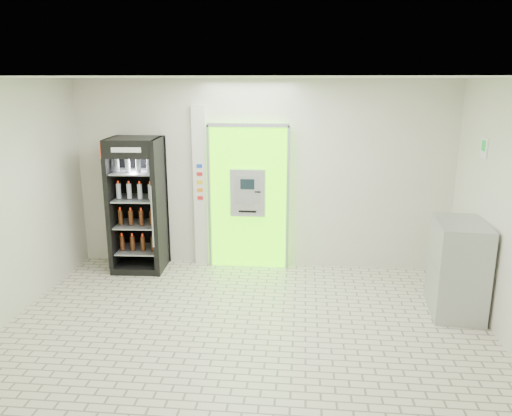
# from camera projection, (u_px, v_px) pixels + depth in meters

# --- Properties ---
(ground) EXTENTS (6.00, 6.00, 0.00)m
(ground) POSITION_uv_depth(u_px,v_px,m) (243.00, 339.00, 5.91)
(ground) COLOR beige
(ground) RESTS_ON ground
(room_shell) EXTENTS (6.00, 6.00, 6.00)m
(room_shell) POSITION_uv_depth(u_px,v_px,m) (242.00, 187.00, 5.45)
(room_shell) COLOR silver
(room_shell) RESTS_ON ground
(atm_assembly) EXTENTS (1.30, 0.24, 2.33)m
(atm_assembly) POSITION_uv_depth(u_px,v_px,m) (249.00, 196.00, 7.96)
(atm_assembly) COLOR #4EE900
(atm_assembly) RESTS_ON ground
(pillar) EXTENTS (0.22, 0.11, 2.60)m
(pillar) POSITION_uv_depth(u_px,v_px,m) (201.00, 187.00, 8.03)
(pillar) COLOR silver
(pillar) RESTS_ON ground
(beverage_cooler) EXTENTS (0.83, 0.77, 2.12)m
(beverage_cooler) POSITION_uv_depth(u_px,v_px,m) (138.00, 207.00, 7.90)
(beverage_cooler) COLOR black
(beverage_cooler) RESTS_ON ground
(steel_cabinet) EXTENTS (0.69, 0.97, 1.23)m
(steel_cabinet) POSITION_uv_depth(u_px,v_px,m) (458.00, 268.00, 6.45)
(steel_cabinet) COLOR #A0A2A7
(steel_cabinet) RESTS_ON ground
(exit_sign) EXTENTS (0.02, 0.22, 0.26)m
(exit_sign) POSITION_uv_depth(u_px,v_px,m) (484.00, 148.00, 6.45)
(exit_sign) COLOR white
(exit_sign) RESTS_ON room_shell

